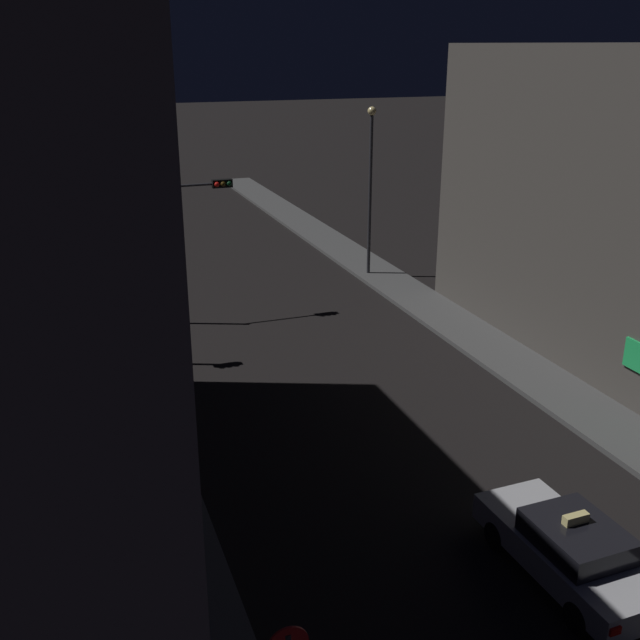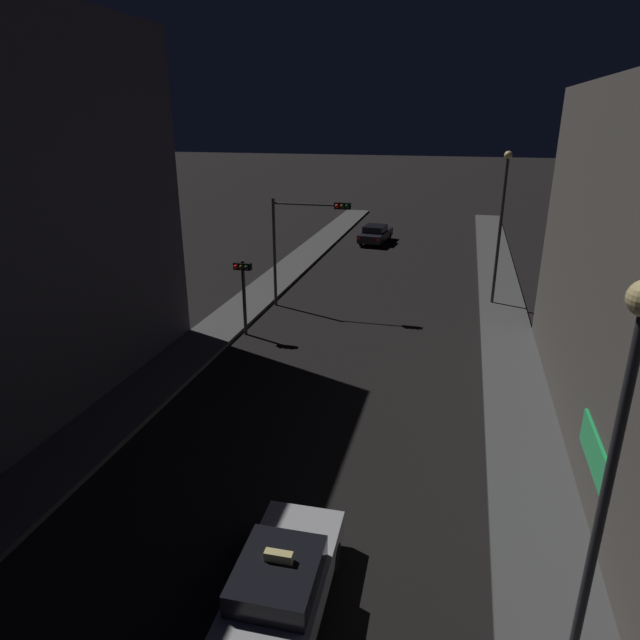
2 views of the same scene
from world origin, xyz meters
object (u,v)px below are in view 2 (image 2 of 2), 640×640
at_px(taxi, 280,586).
at_px(far_car, 375,234).
at_px(street_lamp_far_block, 502,215).
at_px(traffic_light_left_kerb, 243,282).
at_px(street_lamp_near_block, 619,429).
at_px(traffic_light_overhead, 301,231).

distance_m(taxi, far_car, 35.73).
bearing_deg(taxi, street_lamp_far_block, 77.36).
height_order(taxi, street_lamp_far_block, street_lamp_far_block).
bearing_deg(taxi, traffic_light_left_kerb, 114.04).
relative_size(traffic_light_left_kerb, street_lamp_far_block, 0.45).
bearing_deg(street_lamp_near_block, far_car, 104.18).
distance_m(taxi, street_lamp_near_block, 7.08).
height_order(taxi, traffic_light_left_kerb, traffic_light_left_kerb).
bearing_deg(traffic_light_overhead, far_car, 85.68).
xyz_separation_m(far_car, street_lamp_far_block, (8.51, -13.92, 4.10)).
bearing_deg(taxi, traffic_light_overhead, 104.72).
xyz_separation_m(taxi, traffic_light_overhead, (-4.93, 18.76, 3.34)).
relative_size(far_car, street_lamp_near_block, 0.62).
bearing_deg(far_car, street_lamp_near_block, -75.82).
distance_m(far_car, traffic_light_left_kerb, 21.44).
xyz_separation_m(traffic_light_left_kerb, street_lamp_far_block, (11.25, 7.27, 2.30)).
bearing_deg(street_lamp_near_block, taxi, 177.05).
bearing_deg(taxi, far_car, 95.88).
bearing_deg(street_lamp_far_block, taxi, -102.64).
distance_m(traffic_light_overhead, street_lamp_near_block, 21.69).
bearing_deg(street_lamp_far_block, traffic_light_left_kerb, -147.14).
distance_m(traffic_light_overhead, traffic_light_left_kerb, 4.89).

